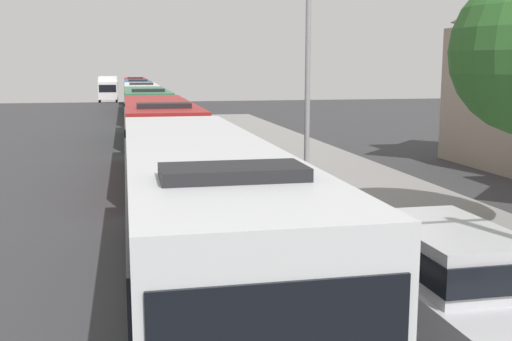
{
  "coord_description": "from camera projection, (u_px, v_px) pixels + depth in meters",
  "views": [
    {
      "loc": [
        -2.55,
        -0.43,
        4.38
      ],
      "look_at": [
        0.48,
        13.95,
        1.93
      ],
      "focal_mm": 43.64,
      "sensor_mm": 36.0,
      "label": 1
    }
  ],
  "objects": [
    {
      "name": "white_suv",
      "position": [
        450.0,
        281.0,
        9.84
      ],
      "size": [
        1.86,
        4.92,
        1.9
      ],
      "color": "#B7B7BC",
      "rests_on": "ground_plane"
    },
    {
      "name": "box_truck_oncoming",
      "position": [
        108.0,
        88.0,
        80.54
      ],
      "size": [
        2.35,
        8.18,
        3.15
      ],
      "color": "white",
      "rests_on": "ground_plane"
    },
    {
      "name": "streetlamp_mid",
      "position": [
        308.0,
        48.0,
        22.8
      ],
      "size": [
        5.57,
        0.28,
        8.02
      ],
      "color": "gray",
      "rests_on": "sidewalk"
    },
    {
      "name": "bus_rear",
      "position": [
        138.0,
        94.0,
        61.66
      ],
      "size": [
        2.58,
        12.34,
        3.21
      ],
      "color": "#284C8C",
      "rests_on": "ground_plane"
    },
    {
      "name": "bus_lead",
      "position": [
        200.0,
        218.0,
        11.22
      ],
      "size": [
        2.58,
        12.17,
        3.21
      ],
      "color": "silver",
      "rests_on": "ground_plane"
    },
    {
      "name": "bus_middle",
      "position": [
        147.0,
        112.0,
        37.17
      ],
      "size": [
        2.58,
        11.91,
        3.21
      ],
      "color": "#33724C",
      "rests_on": "ground_plane"
    },
    {
      "name": "bus_second_in_line",
      "position": [
        159.0,
        137.0,
        24.01
      ],
      "size": [
        2.58,
        11.8,
        3.21
      ],
      "color": "maroon",
      "rests_on": "ground_plane"
    },
    {
      "name": "bus_tail_end",
      "position": [
        135.0,
        90.0,
        74.55
      ],
      "size": [
        2.58,
        10.45,
        3.21
      ],
      "color": "maroon",
      "rests_on": "ground_plane"
    },
    {
      "name": "bus_fourth_in_line",
      "position": [
        141.0,
        101.0,
        49.83
      ],
      "size": [
        2.58,
        10.57,
        3.21
      ],
      "color": "silver",
      "rests_on": "ground_plane"
    }
  ]
}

